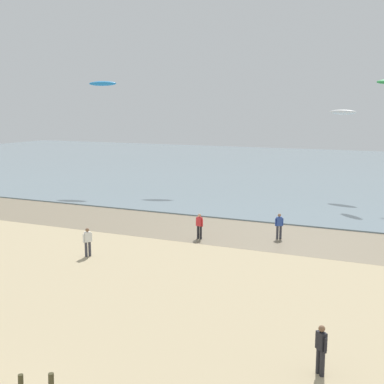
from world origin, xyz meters
TOP-DOWN VIEW (x-y plane):
  - wet_sand_strip at (0.00, 24.64)m, footprint 120.00×7.62m
  - sea at (0.00, 63.45)m, footprint 160.00×70.00m
  - person_nearest_camera at (3.23, 24.27)m, footprint 0.50×0.37m
  - person_mid_beach at (-1.59, 22.04)m, footprint 0.56×0.30m
  - person_by_waterline at (9.04, 7.62)m, footprint 0.43×0.43m
  - person_left_flank at (-5.93, 15.59)m, footprint 0.39×0.48m
  - kite_aloft_0 at (4.32, 43.18)m, footprint 2.92×1.73m
  - kite_aloft_2 at (-19.25, 37.20)m, footprint 3.14×1.53m

SIDE VIEW (x-z plane):
  - wet_sand_strip at x=0.00m, z-range 0.00..0.01m
  - sea at x=0.00m, z-range 0.00..0.10m
  - person_nearest_camera at x=3.23m, z-range 0.06..1.77m
  - person_mid_beach at x=-1.59m, z-range 0.06..1.77m
  - person_by_waterline at x=9.04m, z-range 0.06..1.77m
  - person_left_flank at x=-5.93m, z-range 0.06..1.77m
  - kite_aloft_0 at x=4.32m, z-range 7.89..8.53m
  - kite_aloft_2 at x=-19.25m, z-range 10.86..11.36m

